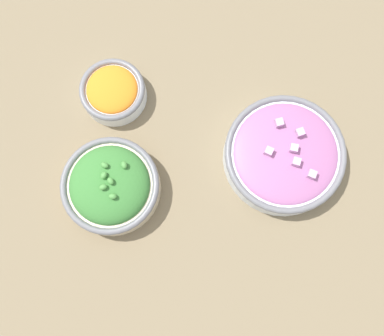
% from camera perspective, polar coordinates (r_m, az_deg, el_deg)
% --- Properties ---
extents(ground_plane, '(3.00, 3.00, 0.00)m').
position_cam_1_polar(ground_plane, '(0.80, 0.00, -0.42)').
color(ground_plane, '#75664C').
extents(bowl_broccoli, '(0.18, 0.18, 0.08)m').
position_cam_1_polar(bowl_broccoli, '(0.78, -10.46, -2.34)').
color(bowl_broccoli, beige).
rests_on(bowl_broccoli, ground_plane).
extents(bowl_red_onion, '(0.22, 0.22, 0.07)m').
position_cam_1_polar(bowl_red_onion, '(0.80, 12.51, 1.75)').
color(bowl_red_onion, silver).
rests_on(bowl_red_onion, ground_plane).
extents(bowl_carrots, '(0.12, 0.12, 0.05)m').
position_cam_1_polar(bowl_carrots, '(0.83, -10.18, 10.02)').
color(bowl_carrots, silver).
rests_on(bowl_carrots, ground_plane).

